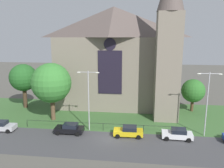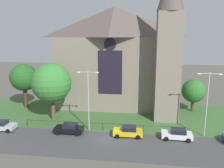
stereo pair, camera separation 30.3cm
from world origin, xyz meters
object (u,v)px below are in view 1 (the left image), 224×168
at_px(church_building, 117,56).
at_px(parked_car_silver, 1,126).
at_px(parked_car_white, 177,134).
at_px(tree_left_far, 23,78).
at_px(parked_car_yellow, 129,131).
at_px(streetlamp_near, 89,94).
at_px(tree_right_far, 193,91).
at_px(parked_car_black, 70,129).
at_px(tree_left_near, 51,83).
at_px(streetlamp_far, 208,97).

xyz_separation_m(church_building, parked_car_silver, (-16.23, -15.70, -9.53)).
bearing_deg(parked_car_white, tree_left_far, -19.06).
bearing_deg(tree_left_far, parked_car_white, -21.39).
distance_m(church_building, parked_car_white, 20.69).
bearing_deg(parked_car_yellow, streetlamp_near, -14.83).
height_order(tree_right_far, parked_car_black, tree_right_far).
xyz_separation_m(tree_left_near, parked_car_black, (4.55, -5.15, -5.74)).
bearing_deg(parked_car_white, streetlamp_far, -157.05).
bearing_deg(streetlamp_far, streetlamp_near, 180.00).
bearing_deg(parked_car_yellow, parked_car_black, -0.92).
distance_m(church_building, parked_car_black, 18.92).
xyz_separation_m(streetlamp_far, parked_car_black, (-19.66, -1.53, -5.09)).
xyz_separation_m(tree_left_near, streetlamp_near, (7.18, -3.62, -0.71)).
relative_size(tree_right_far, parked_car_silver, 1.46).
height_order(parked_car_silver, parked_car_black, same).
bearing_deg(parked_car_black, streetlamp_near, -149.91).
relative_size(church_building, tree_left_near, 2.64).
bearing_deg(parked_car_yellow, tree_left_near, -22.26).
height_order(tree_left_near, parked_car_yellow, tree_left_near).
height_order(church_building, tree_right_far, church_building).
height_order(tree_left_far, parked_car_yellow, tree_left_far).
height_order(parked_car_black, parked_car_yellow, same).
height_order(tree_right_far, parked_car_white, tree_right_far).
relative_size(church_building, parked_car_yellow, 6.13).
height_order(tree_right_far, tree_left_near, tree_left_near).
xyz_separation_m(tree_left_far, tree_left_near, (8.22, -5.95, 0.38)).
xyz_separation_m(church_building, parked_car_yellow, (3.21, -15.32, -9.53)).
height_order(church_building, parked_car_yellow, church_building).
xyz_separation_m(church_building, streetlamp_near, (-2.92, -13.85, -4.50)).
relative_size(tree_left_far, parked_car_white, 2.08).
distance_m(tree_right_far, streetlamp_far, 11.39).
xyz_separation_m(parked_car_black, parked_car_yellow, (8.75, 0.06, 0.00)).
bearing_deg(parked_car_white, tree_left_near, -12.01).
bearing_deg(tree_right_far, tree_left_far, -177.15).
distance_m(streetlamp_far, parked_car_black, 20.37).
xyz_separation_m(streetlamp_near, parked_car_black, (-2.62, -1.53, -5.03)).
bearing_deg(streetlamp_near, streetlamp_far, 0.00).
height_order(tree_left_near, streetlamp_far, tree_left_near).
bearing_deg(tree_left_near, tree_left_far, 144.07).
relative_size(parked_car_black, parked_car_yellow, 0.99).
height_order(streetlamp_far, parked_car_black, streetlamp_far).
xyz_separation_m(tree_left_far, streetlamp_near, (15.39, -9.57, -0.33)).
xyz_separation_m(tree_left_near, parked_car_white, (20.14, -5.15, -5.74)).
height_order(streetlamp_far, parked_car_silver, streetlamp_far).
relative_size(parked_car_yellow, parked_car_white, 0.99).
bearing_deg(streetlamp_far, tree_right_far, 86.34).
relative_size(tree_right_far, parked_car_yellow, 1.48).
relative_size(tree_left_near, parked_car_silver, 2.31).
xyz_separation_m(tree_right_far, streetlamp_far, (-0.72, -11.22, 1.82)).
distance_m(church_building, tree_left_near, 14.86).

